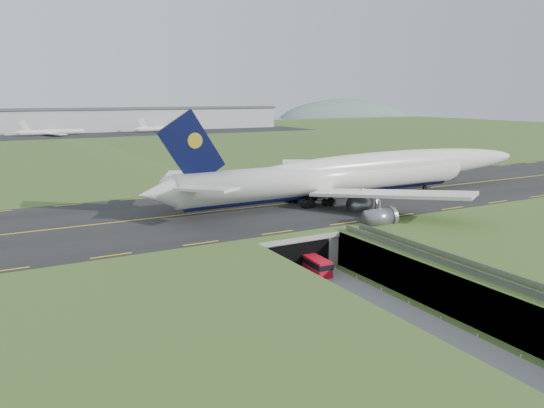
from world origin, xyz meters
TOP-DOWN VIEW (x-y plane):
  - ground at (0.00, 0.00)m, footprint 900.00×900.00m
  - airfield_deck at (0.00, 0.00)m, footprint 800.00×800.00m
  - trench_road at (0.00, -7.50)m, footprint 12.00×75.00m
  - taxiway at (0.00, 33.00)m, footprint 800.00×44.00m
  - tunnel_portal at (0.00, 16.71)m, footprint 17.00×22.30m
  - guideway at (11.00, -19.11)m, footprint 3.00×53.00m
  - jumbo_jet at (29.08, 30.32)m, footprint 103.21×64.86m
  - shuttle_tram at (1.68, 5.44)m, footprint 3.00×6.94m
  - cargo_terminal at (-0.07, 299.41)m, footprint 320.00×67.00m
  - distant_hills at (64.38, 430.00)m, footprint 700.00×91.00m

SIDE VIEW (x-z plane):
  - distant_hills at x=64.38m, z-range -34.00..26.00m
  - ground at x=0.00m, z-range 0.00..0.00m
  - trench_road at x=0.00m, z-range 0.00..0.20m
  - shuttle_tram at x=1.68m, z-range 0.15..2.94m
  - airfield_deck at x=0.00m, z-range 0.00..6.00m
  - tunnel_portal at x=0.00m, z-range 0.33..6.33m
  - guideway at x=11.00m, z-range 1.80..8.85m
  - taxiway at x=0.00m, z-range 6.00..6.18m
  - jumbo_jet at x=29.08m, z-range 1.06..22.52m
  - cargo_terminal at x=-0.07m, z-range 6.16..21.76m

